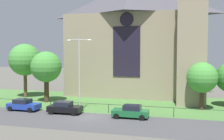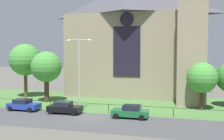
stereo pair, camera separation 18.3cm
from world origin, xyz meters
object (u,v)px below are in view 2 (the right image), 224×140
object	(u,v)px
parked_car_black	(65,108)
tree_right_near	(202,78)
streetlamp_near	(79,66)
parked_car_green	(130,112)
church_building	(138,37)
parked_car_blue	(24,105)
tree_left_far	(25,60)
tree_left_near	(46,67)

from	to	relation	value
parked_car_black	tree_right_near	bearing A→B (deg)	21.13
streetlamp_near	parked_car_green	size ratio (longest dim) A/B	2.22
tree_right_near	parked_car_black	size ratio (longest dim) A/B	1.48
church_building	streetlamp_near	xyz separation A→B (m)	(-4.61, -15.87, -4.41)
parked_car_blue	tree_right_near	bearing A→B (deg)	17.76
tree_right_near	parked_car_black	bearing A→B (deg)	-157.10
tree_left_far	tree_right_near	xyz separation A→B (m)	(28.27, -2.73, -2.05)
tree_right_near	streetlamp_near	size ratio (longest dim) A/B	0.67
tree_left_far	parked_car_green	bearing A→B (deg)	-25.93
parked_car_blue	parked_car_black	size ratio (longest dim) A/B	0.99
tree_left_near	tree_right_near	xyz separation A→B (m)	(22.59, 0.40, -1.08)
tree_left_far	streetlamp_near	distance (m)	15.41
tree_left_near	parked_car_blue	bearing A→B (deg)	-88.85
tree_left_near	parked_car_green	world-z (taller)	tree_left_near
church_building	parked_car_green	bearing A→B (deg)	-82.11
tree_right_near	parked_car_blue	size ratio (longest dim) A/B	1.49
tree_left_far	parked_car_green	distance (m)	23.07
tree_left_near	parked_car_blue	world-z (taller)	tree_left_near
tree_left_far	parked_car_green	size ratio (longest dim) A/B	2.13
parked_car_black	parked_car_blue	bearing A→B (deg)	176.19
tree_left_near	streetlamp_near	world-z (taller)	streetlamp_near
church_building	tree_right_near	bearing A→B (deg)	-44.82
streetlamp_near	parked_car_blue	world-z (taller)	streetlamp_near
streetlamp_near	parked_car_black	bearing A→B (deg)	-129.91
tree_left_near	streetlamp_near	distance (m)	8.95
tree_right_near	tree_left_far	bearing A→B (deg)	174.48
streetlamp_near	parked_car_green	xyz separation A→B (m)	(7.05, -1.69, -5.11)
tree_left_far	tree_right_near	size ratio (longest dim) A/B	1.43
tree_left_near	streetlamp_near	size ratio (longest dim) A/B	0.82
parked_car_black	parked_car_green	distance (m)	8.39
church_building	tree_left_far	bearing A→B (deg)	-156.32
tree_left_near	tree_left_far	distance (m)	6.55
tree_right_near	parked_car_blue	xyz separation A→B (m)	(-22.47, -6.76, -3.50)
church_building	parked_car_black	distance (m)	20.77
tree_left_far	parked_car_blue	xyz separation A→B (m)	(5.80, -9.50, -5.55)
parked_car_green	parked_car_blue	bearing A→B (deg)	-2.25
streetlamp_near	tree_right_near	bearing A→B (deg)	19.50
streetlamp_near	church_building	bearing A→B (deg)	73.80
streetlamp_near	parked_car_black	size ratio (longest dim) A/B	2.20
church_building	parked_car_green	size ratio (longest dim) A/B	6.14
church_building	tree_left_near	distance (m)	16.97
church_building	tree_left_far	world-z (taller)	church_building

